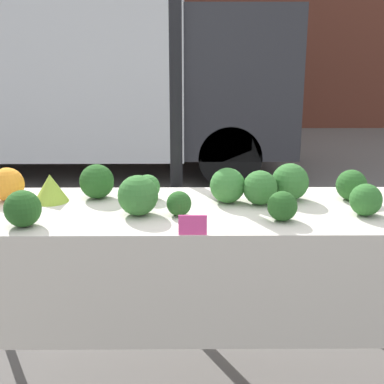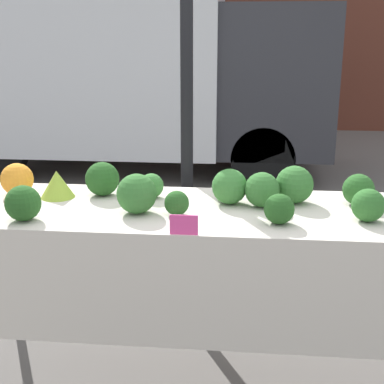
# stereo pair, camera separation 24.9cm
# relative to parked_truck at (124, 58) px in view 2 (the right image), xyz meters

# --- Properties ---
(ground_plane) EXTENTS (40.00, 40.00, 0.00)m
(ground_plane) POSITION_rel_parked_truck_xyz_m (1.27, -4.35, -1.41)
(ground_plane) COLOR slate
(tent_pole) EXTENTS (0.07, 0.07, 2.70)m
(tent_pole) POSITION_rel_parked_truck_xyz_m (1.18, -3.77, -0.06)
(tent_pole) COLOR black
(tent_pole) RESTS_ON ground_plane
(parked_truck) EXTENTS (4.66, 1.99, 2.68)m
(parked_truck) POSITION_rel_parked_truck_xyz_m (0.00, 0.00, 0.00)
(parked_truck) COLOR white
(parked_truck) RESTS_ON ground_plane
(market_table) EXTENTS (2.22, 0.72, 0.90)m
(market_table) POSITION_rel_parked_truck_xyz_m (1.27, -4.41, -0.63)
(market_table) COLOR beige
(market_table) RESTS_ON ground_plane
(orange_cauliflower) EXTENTS (0.16, 0.16, 0.16)m
(orange_cauliflower) POSITION_rel_parked_truck_xyz_m (0.36, -4.21, -0.42)
(orange_cauliflower) COLOR orange
(orange_cauliflower) RESTS_ON market_table
(romanesco_head) EXTENTS (0.17, 0.17, 0.14)m
(romanesco_head) POSITION_rel_parked_truck_xyz_m (0.58, -4.23, -0.44)
(romanesco_head) COLOR #93B238
(romanesco_head) RESTS_ON market_table
(broccoli_head_0) EXTENTS (0.13, 0.13, 0.13)m
(broccoli_head_0) POSITION_rel_parked_truck_xyz_m (1.66, -4.52, -0.44)
(broccoli_head_0) COLOR #23511E
(broccoli_head_0) RESTS_ON market_table
(broccoli_head_1) EXTENTS (0.18, 0.18, 0.18)m
(broccoli_head_1) POSITION_rel_parked_truck_xyz_m (1.75, -4.21, -0.41)
(broccoli_head_1) COLOR #336B2D
(broccoli_head_1) RESTS_ON market_table
(broccoli_head_2) EXTENTS (0.18, 0.18, 0.18)m
(broccoli_head_2) POSITION_rel_parked_truck_xyz_m (1.02, -4.44, -0.41)
(broccoli_head_2) COLOR #336B2D
(broccoli_head_2) RESTS_ON market_table
(broccoli_head_3) EXTENTS (0.16, 0.16, 0.16)m
(broccoli_head_3) POSITION_rel_parked_truck_xyz_m (0.55, -4.59, -0.42)
(broccoli_head_3) COLOR #23511E
(broccoli_head_3) RESTS_ON market_table
(broccoli_head_4) EXTENTS (0.12, 0.12, 0.12)m
(broccoli_head_4) POSITION_rel_parked_truck_xyz_m (1.05, -4.19, -0.44)
(broccoli_head_4) COLOR #387533
(broccoli_head_4) RESTS_ON market_table
(broccoli_head_5) EXTENTS (0.17, 0.17, 0.17)m
(broccoli_head_5) POSITION_rel_parked_truck_xyz_m (0.79, -4.18, -0.42)
(broccoli_head_5) COLOR #23511E
(broccoli_head_5) RESTS_ON market_table
(broccoli_head_6) EXTENTS (0.17, 0.17, 0.17)m
(broccoli_head_6) POSITION_rel_parked_truck_xyz_m (1.44, -4.25, -0.42)
(broccoli_head_6) COLOR #387533
(broccoli_head_6) RESTS_ON market_table
(broccoli_head_7) EXTENTS (0.11, 0.11, 0.11)m
(broccoli_head_7) POSITION_rel_parked_truck_xyz_m (1.21, -4.45, -0.45)
(broccoli_head_7) COLOR #23511E
(broccoli_head_7) RESTS_ON market_table
(broccoli_head_8) EXTENTS (0.15, 0.15, 0.15)m
(broccoli_head_8) POSITION_rel_parked_truck_xyz_m (2.05, -4.45, -0.43)
(broccoli_head_8) COLOR #2D6628
(broccoli_head_8) RESTS_ON market_table
(broccoli_head_9) EXTENTS (0.17, 0.17, 0.17)m
(broccoli_head_9) POSITION_rel_parked_truck_xyz_m (1.59, -4.29, -0.42)
(broccoli_head_9) COLOR #336B2D
(broccoli_head_9) RESTS_ON market_table
(broccoli_head_10) EXTENTS (0.15, 0.15, 0.15)m
(broccoli_head_10) POSITION_rel_parked_truck_xyz_m (2.05, -4.21, -0.43)
(broccoli_head_10) COLOR #285B23
(broccoli_head_10) RESTS_ON market_table
(price_sign) EXTENTS (0.12, 0.01, 0.08)m
(price_sign) POSITION_rel_parked_truck_xyz_m (1.27, -4.69, -0.46)
(price_sign) COLOR #EF4793
(price_sign) RESTS_ON market_table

